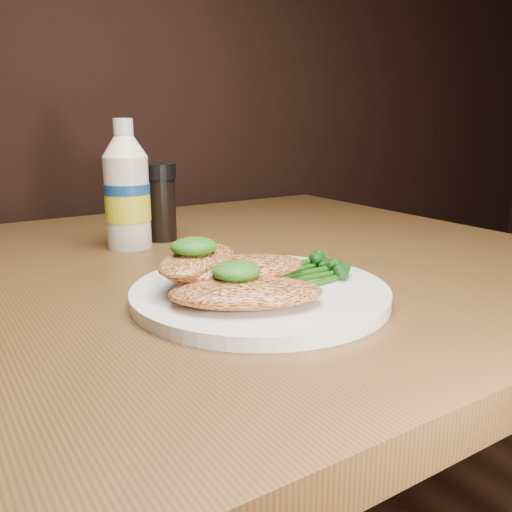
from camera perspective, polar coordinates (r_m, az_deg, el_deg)
plate at (r=0.54m, az=0.43°, el=-3.90°), size 0.25×0.25×0.01m
chicken_front at (r=0.48m, az=-1.06°, el=-3.87°), size 0.16×0.13×0.02m
chicken_mid at (r=0.52m, az=-2.13°, el=-1.33°), size 0.15×0.10×0.02m
chicken_back at (r=0.53m, az=-6.15°, el=-0.39°), size 0.13×0.12×0.02m
pesto_front at (r=0.49m, az=-2.07°, el=-1.59°), size 0.05×0.04×0.02m
pesto_back at (r=0.52m, az=-6.57°, el=1.00°), size 0.05×0.04×0.02m
broccolini_bundle at (r=0.56m, az=4.64°, el=-1.57°), size 0.13×0.10×0.02m
mayo_bottle at (r=0.75m, az=-13.47°, el=7.33°), size 0.06×0.06×0.17m
pepper_grinder at (r=0.79m, az=-9.95°, el=5.57°), size 0.06×0.06×0.11m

